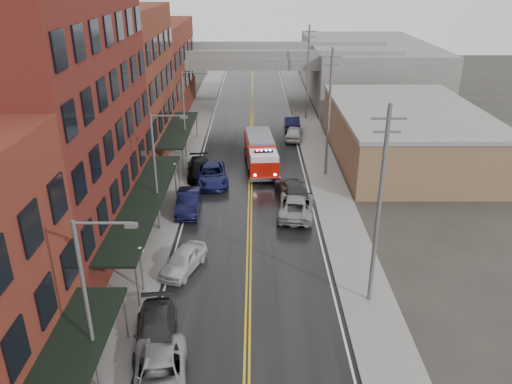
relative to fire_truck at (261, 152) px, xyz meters
name	(u,v)px	position (x,y,z in m)	size (l,w,h in m)	color
road	(250,197)	(-0.99, -6.87, -1.69)	(11.00, 160.00, 0.02)	black
sidewalk_left	(166,196)	(-8.29, -6.87, -1.62)	(3.00, 160.00, 0.15)	slate
sidewalk_right	(334,196)	(6.31, -6.87, -1.62)	(3.00, 160.00, 0.15)	slate
curb_left	(185,196)	(-6.64, -6.87, -1.62)	(0.30, 160.00, 0.15)	gray
curb_right	(315,196)	(4.66, -6.87, -1.62)	(0.30, 160.00, 0.15)	gray
brick_building_b	(50,118)	(-14.29, -13.87, 7.30)	(9.00, 20.00, 18.00)	#5C1C18
brick_building_c	(118,86)	(-14.29, 3.63, 5.80)	(9.00, 15.00, 15.00)	brown
brick_building_far	(152,69)	(-14.29, 21.13, 4.30)	(9.00, 20.00, 12.00)	maroon
tan_building	(405,135)	(15.01, 3.13, 0.80)	(14.00, 22.00, 5.00)	#8D674B
right_far_block	(366,68)	(17.01, 33.13, 2.30)	(18.00, 30.00, 8.00)	slate
awning_1	(145,200)	(-8.48, -13.87, 1.29)	(2.60, 18.00, 3.09)	black
awning_2	(179,129)	(-8.47, 3.63, 1.29)	(2.60, 13.00, 3.09)	black
globe_lamp_1	(141,259)	(-7.39, -20.87, 0.62)	(0.44, 0.44, 3.12)	#59595B
globe_lamp_2	(175,172)	(-7.39, -6.87, 0.62)	(0.44, 0.44, 3.12)	#59595B
street_lamp_0	(92,300)	(-7.53, -28.87, 3.49)	(2.64, 0.22, 9.00)	#59595B
street_lamp_1	(158,166)	(-7.53, -12.87, 3.49)	(2.64, 0.22, 9.00)	#59595B
street_lamp_2	(186,110)	(-7.53, 3.13, 3.49)	(2.64, 0.22, 9.00)	#59595B
utility_pole_0	(379,206)	(6.21, -21.87, 4.61)	(1.80, 0.24, 12.00)	#59595B
utility_pole_1	(329,111)	(6.21, -1.87, 4.61)	(1.80, 0.24, 12.00)	#59595B
utility_pole_2	(308,71)	(6.21, 18.13, 4.61)	(1.80, 0.24, 12.00)	#59595B
overpass	(252,64)	(-0.99, 25.13, 4.29)	(40.00, 10.00, 7.50)	slate
fire_truck	(261,152)	(0.00, 0.00, 0.00)	(4.02, 8.78, 3.13)	#B71308
parked_car_left_2	(160,376)	(-5.02, -28.67, -0.93)	(2.54, 5.50, 1.53)	#999CA0
parked_car_left_3	(156,332)	(-5.76, -25.57, -0.93)	(2.14, 5.26, 1.53)	#272729
parked_car_left_4	(183,260)	(-5.26, -18.45, -0.95)	(1.77, 4.39, 1.50)	silver
parked_car_left_5	(188,202)	(-5.99, -9.67, -0.87)	(1.76, 5.04, 1.66)	black
parked_car_left_6	(211,174)	(-4.59, -3.67, -0.86)	(2.79, 6.04, 1.68)	#141A4D
parked_car_left_7	(199,169)	(-5.92, -2.07, -0.93)	(2.16, 5.30, 1.54)	black
parked_car_right_0	(296,205)	(2.73, -10.25, -0.87)	(2.74, 5.95, 1.65)	gray
parked_car_right_1	(292,189)	(2.63, -7.07, -0.88)	(2.30, 5.65, 1.64)	#2A2A2D
parked_car_right_2	(294,133)	(4.01, 9.33, -0.89)	(1.91, 4.74, 1.61)	#BDBDBD
parked_car_right_3	(292,123)	(4.01, 13.54, -0.86)	(1.76, 5.05, 1.66)	black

